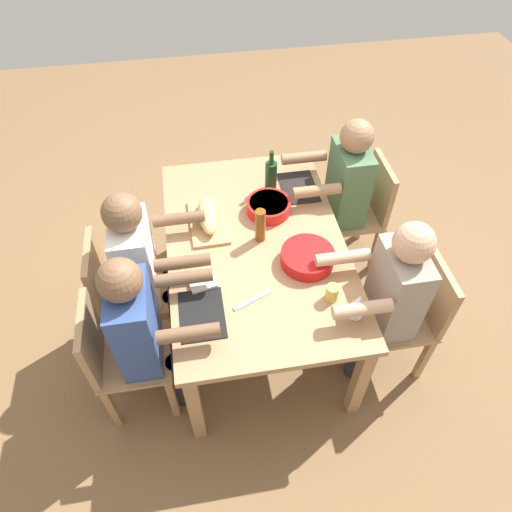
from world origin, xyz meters
TOP-DOWN VIEW (x-y plane):
  - ground_plane at (0.00, 0.00)m, footprint 8.00×8.00m
  - dining_table at (0.00, 0.00)m, footprint 1.63×1.03m
  - chair_near_center at (0.00, -0.84)m, footprint 0.40×0.40m
  - diner_near_center at (0.00, -0.65)m, footprint 0.41×0.53m
  - chair_far_left at (-0.45, 0.84)m, footprint 0.40×0.40m
  - diner_far_left at (-0.45, 0.65)m, footprint 0.41×0.53m
  - chair_near_right at (0.45, -0.84)m, footprint 0.40×0.40m
  - diner_near_right at (0.45, -0.65)m, footprint 0.41×0.53m
  - chair_far_right at (0.45, 0.84)m, footprint 0.40×0.40m
  - diner_far_right at (0.45, 0.65)m, footprint 0.41×0.53m
  - serving_bowl_salad at (-0.26, 0.12)m, footprint 0.27×0.27m
  - serving_bowl_pasta at (0.19, 0.26)m, footprint 0.30×0.30m
  - cutting_board at (-0.21, -0.26)m, footprint 0.41×0.23m
  - bread_loaf at (-0.21, -0.26)m, footprint 0.32×0.12m
  - wine_bottle at (-0.47, 0.18)m, footprint 0.08×0.08m
  - beer_bottle at (-0.03, 0.03)m, footprint 0.06×0.06m
  - wine_glass at (0.58, 0.42)m, footprint 0.08×0.08m
  - placemat_far_left at (-0.45, 0.36)m, footprint 0.32×0.23m
  - placemat_near_right at (0.45, -0.36)m, footprint 0.32×0.23m
  - cup_far_right at (0.46, 0.32)m, footprint 0.07×0.07m
  - carving_knife at (0.40, -0.09)m, footprint 0.11×0.22m
  - napkin_stack at (0.23, -0.34)m, footprint 0.16×0.16m

SIDE VIEW (x-z plane):
  - ground_plane at x=0.00m, z-range 0.00..0.00m
  - chair_near_center at x=0.00m, z-range 0.06..0.91m
  - chair_far_left at x=-0.45m, z-range 0.06..0.91m
  - chair_near_right at x=0.45m, z-range 0.06..0.91m
  - chair_far_right at x=0.45m, z-range 0.06..0.91m
  - dining_table at x=0.00m, z-range 0.29..1.03m
  - diner_near_center at x=0.00m, z-range 0.10..1.30m
  - diner_far_left at x=-0.45m, z-range 0.10..1.30m
  - diner_near_right at x=0.45m, z-range 0.10..1.30m
  - diner_far_right at x=0.45m, z-range 0.10..1.30m
  - placemat_far_left at x=-0.45m, z-range 0.74..0.75m
  - placemat_near_right at x=0.45m, z-range 0.74..0.75m
  - carving_knife at x=0.40m, z-range 0.74..0.75m
  - cutting_board at x=-0.21m, z-range 0.74..0.76m
  - napkin_stack at x=0.23m, z-range 0.74..0.76m
  - serving_bowl_salad at x=-0.26m, z-range 0.75..0.82m
  - serving_bowl_pasta at x=0.19m, z-range 0.75..0.82m
  - cup_far_right at x=0.46m, z-range 0.74..0.83m
  - bread_loaf at x=-0.21m, z-range 0.76..0.85m
  - wine_bottle at x=-0.47m, z-range 0.70..0.99m
  - beer_bottle at x=-0.03m, z-range 0.74..0.96m
  - wine_glass at x=0.58m, z-range 0.77..0.94m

